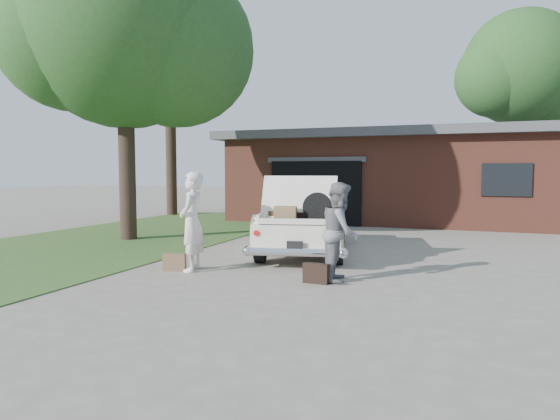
% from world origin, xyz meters
% --- Properties ---
extents(ground, '(90.00, 90.00, 0.00)m').
position_xyz_m(ground, '(0.00, 0.00, 0.00)').
color(ground, gray).
rests_on(ground, ground).
extents(grass_strip, '(6.00, 16.00, 0.02)m').
position_xyz_m(grass_strip, '(-5.50, 3.00, 0.01)').
color(grass_strip, '#2D4C1E').
rests_on(grass_strip, ground).
extents(house, '(12.80, 7.80, 3.30)m').
position_xyz_m(house, '(0.98, 11.47, 1.67)').
color(house, brown).
rests_on(house, ground).
extents(tree_left, '(6.35, 5.52, 8.52)m').
position_xyz_m(tree_left, '(-5.09, 2.60, 5.51)').
color(tree_left, '#38281E').
rests_on(tree_left, ground).
extents(tree_back, '(6.27, 5.45, 9.95)m').
position_xyz_m(tree_back, '(-8.23, 9.56, 6.91)').
color(tree_back, '#38281E').
rests_on(tree_back, ground).
extents(tree_right, '(5.53, 4.81, 8.63)m').
position_xyz_m(tree_right, '(5.42, 15.17, 5.95)').
color(tree_right, '#38281E').
rests_on(tree_right, ground).
extents(sedan, '(2.75, 4.88, 1.77)m').
position_xyz_m(sedan, '(-0.04, 2.35, 0.67)').
color(sedan, white).
rests_on(sedan, ground).
extents(woman_left, '(0.60, 0.77, 1.85)m').
position_xyz_m(woman_left, '(-1.34, -0.48, 0.92)').
color(woman_left, silver).
rests_on(woman_left, ground).
extents(woman_right, '(0.76, 0.91, 1.68)m').
position_xyz_m(woman_right, '(1.44, -0.29, 0.84)').
color(woman_right, slate).
rests_on(woman_right, ground).
extents(suitcase_left, '(0.44, 0.25, 0.32)m').
position_xyz_m(suitcase_left, '(-1.65, -0.61, 0.16)').
color(suitcase_left, brown).
rests_on(suitcase_left, ground).
extents(suitcase_right, '(0.44, 0.17, 0.33)m').
position_xyz_m(suitcase_right, '(1.12, -0.66, 0.17)').
color(suitcase_right, black).
rests_on(suitcase_right, ground).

